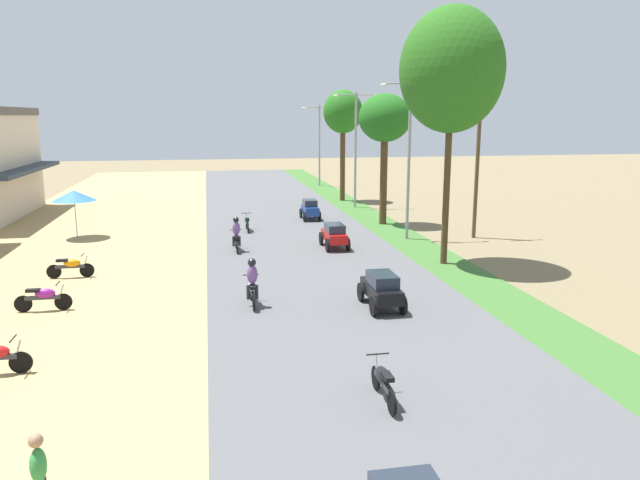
# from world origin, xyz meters

# --- Properties ---
(parked_motorbike_fifth) EXTENTS (1.80, 0.54, 0.94)m
(parked_motorbike_fifth) POSITION_xyz_m (-9.75, 19.00, 0.55)
(parked_motorbike_fifth) COLOR black
(parked_motorbike_fifth) RESTS_ON dirt_shoulder
(parked_motorbike_sixth) EXTENTS (1.80, 0.54, 0.94)m
(parked_motorbike_sixth) POSITION_xyz_m (-9.77, 23.20, 0.55)
(parked_motorbike_sixth) COLOR black
(parked_motorbike_sixth) RESTS_ON dirt_shoulder
(vendor_umbrella) EXTENTS (2.20, 2.20, 2.52)m
(vendor_umbrella) POSITION_xyz_m (-11.18, 31.48, 2.31)
(vendor_umbrella) COLOR #99999E
(vendor_umbrella) RESTS_ON dirt_shoulder
(pedestrian_on_shoulder) EXTENTS (0.25, 0.36, 1.62)m
(pedestrian_on_shoulder) POSITION_xyz_m (-7.01, 7.69, 0.96)
(pedestrian_on_shoulder) COLOR #33333D
(pedestrian_on_shoulder) RESTS_ON dirt_shoulder
(median_tree_second) EXTENTS (4.29, 4.29, 10.69)m
(median_tree_second) POSITION_xyz_m (5.65, 22.73, 8.17)
(median_tree_second) COLOR #4C351E
(median_tree_second) RESTS_ON median_strip
(median_tree_third) EXTENTS (3.03, 3.03, 7.58)m
(median_tree_third) POSITION_xyz_m (5.83, 32.61, 6.13)
(median_tree_third) COLOR #4C351E
(median_tree_third) RESTS_ON median_strip
(median_tree_fourth) EXTENTS (2.91, 2.91, 8.20)m
(median_tree_fourth) POSITION_xyz_m (5.69, 42.87, 6.56)
(median_tree_fourth) COLOR #4C351E
(median_tree_fourth) RESTS_ON median_strip
(streetlamp_near) EXTENTS (3.16, 0.20, 8.02)m
(streetlamp_near) POSITION_xyz_m (5.80, 28.12, 4.67)
(streetlamp_near) COLOR gray
(streetlamp_near) RESTS_ON median_strip
(streetlamp_mid) EXTENTS (3.16, 0.20, 7.86)m
(streetlamp_mid) POSITION_xyz_m (5.80, 39.35, 4.59)
(streetlamp_mid) COLOR gray
(streetlamp_mid) RESTS_ON median_strip
(streetlamp_far) EXTENTS (3.16, 0.20, 7.23)m
(streetlamp_far) POSITION_xyz_m (5.80, 52.90, 4.26)
(streetlamp_far) COLOR gray
(streetlamp_far) RESTS_ON median_strip
(utility_pole_near) EXTENTS (1.80, 0.20, 8.14)m
(utility_pole_near) POSITION_xyz_m (9.50, 28.01, 4.26)
(utility_pole_near) COLOR brown
(utility_pole_near) RESTS_ON ground
(car_sedan_black) EXTENTS (1.10, 2.26, 1.19)m
(car_sedan_black) POSITION_xyz_m (1.22, 17.24, 0.74)
(car_sedan_black) COLOR black
(car_sedan_black) RESTS_ON road_strip
(car_sedan_red) EXTENTS (1.10, 2.26, 1.19)m
(car_sedan_red) POSITION_xyz_m (1.59, 26.54, 0.74)
(car_sedan_red) COLOR red
(car_sedan_red) RESTS_ON road_strip
(car_hatchback_blue) EXTENTS (1.04, 2.00, 1.23)m
(car_hatchback_blue) POSITION_xyz_m (1.82, 34.80, 0.75)
(car_hatchback_blue) COLOR navy
(car_hatchback_blue) RESTS_ON road_strip
(motorbike_ahead_second) EXTENTS (0.54, 1.80, 0.94)m
(motorbike_ahead_second) POSITION_xyz_m (-0.64, 10.81, 0.57)
(motorbike_ahead_second) COLOR black
(motorbike_ahead_second) RESTS_ON road_strip
(motorbike_ahead_third) EXTENTS (0.54, 1.80, 1.66)m
(motorbike_ahead_third) POSITION_xyz_m (-2.99, 18.26, 0.86)
(motorbike_ahead_third) COLOR black
(motorbike_ahead_third) RESTS_ON road_strip
(motorbike_ahead_fourth) EXTENTS (0.54, 1.80, 1.66)m
(motorbike_ahead_fourth) POSITION_xyz_m (-3.09, 26.74, 0.86)
(motorbike_ahead_fourth) COLOR black
(motorbike_ahead_fourth) RESTS_ON road_strip
(motorbike_ahead_fifth) EXTENTS (0.54, 1.80, 0.94)m
(motorbike_ahead_fifth) POSITION_xyz_m (-2.26, 31.78, 0.57)
(motorbike_ahead_fifth) COLOR black
(motorbike_ahead_fifth) RESTS_ON road_strip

